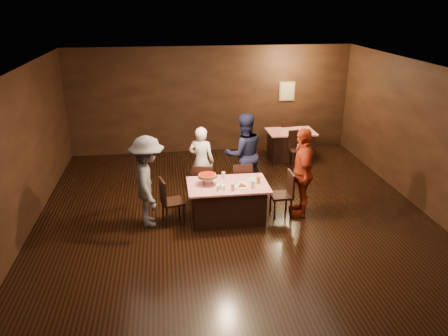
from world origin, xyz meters
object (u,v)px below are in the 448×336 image
at_px(diner_white_jacket, 201,161).
at_px(diner_navy_hoodie, 244,154).
at_px(diner_grey_knit, 148,182).
at_px(back_table, 290,144).
at_px(chair_far_right, 241,182).
at_px(glass_back, 223,175).
at_px(pizza_stand, 207,176).
at_px(glass_amber, 258,180).
at_px(chair_back_near, 298,149).
at_px(chair_end_left, 173,201).
at_px(chair_far_left, 205,184).
at_px(glass_front_left, 233,187).
at_px(main_table, 228,202).
at_px(chair_end_right, 281,194).
at_px(diner_red_shirt, 302,172).
at_px(glass_front_right, 253,185).
at_px(plate_empty, 254,179).
at_px(chair_back_far, 285,135).

relative_size(diner_white_jacket, diner_navy_hoodie, 0.85).
bearing_deg(diner_grey_knit, back_table, -54.04).
relative_size(chair_far_right, glass_back, 6.79).
relative_size(back_table, pizza_stand, 3.42).
height_order(diner_grey_knit, glass_amber, diner_grey_knit).
bearing_deg(chair_back_near, chair_end_left, -144.56).
height_order(chair_far_left, glass_amber, chair_far_left).
height_order(chair_far_left, glass_front_left, chair_far_left).
xyz_separation_m(diner_navy_hoodie, glass_front_left, (-0.49, -1.53, -0.10)).
xyz_separation_m(main_table, glass_front_left, (0.05, -0.30, 0.46)).
xyz_separation_m(back_table, chair_end_left, (-3.36, -3.41, 0.09)).
distance_m(chair_far_right, chair_back_near, 2.70).
bearing_deg(diner_grey_knit, diner_navy_hoodie, -65.35).
height_order(chair_far_left, chair_end_right, same).
bearing_deg(diner_grey_knit, main_table, -95.89).
xyz_separation_m(chair_far_right, glass_amber, (0.20, -0.80, 0.37)).
distance_m(glass_front_left, glass_amber, 0.60).
distance_m(main_table, diner_navy_hoodie, 1.46).
height_order(back_table, chair_back_near, chair_back_near).
bearing_deg(pizza_stand, diner_red_shirt, -0.40).
distance_m(chair_end_left, glass_front_right, 1.61).
xyz_separation_m(chair_end_right, diner_grey_knit, (-2.66, 0.00, 0.43)).
distance_m(chair_far_left, glass_back, 0.68).
bearing_deg(diner_red_shirt, chair_back_near, 176.45).
bearing_deg(chair_back_near, glass_amber, -124.48).
xyz_separation_m(chair_end_right, chair_back_near, (1.16, 2.71, 0.00)).
relative_size(chair_far_left, diner_navy_hoodie, 0.50).
bearing_deg(glass_front_left, glass_back, 99.46).
height_order(diner_red_shirt, plate_empty, diner_red_shirt).
distance_m(chair_end_left, chair_back_far, 5.23).
relative_size(glass_front_left, glass_front_right, 1.00).
height_order(back_table, chair_far_left, chair_far_left).
relative_size(plate_empty, glass_front_right, 1.79).
bearing_deg(main_table, chair_back_far, 60.56).
relative_size(diner_red_shirt, glass_front_left, 13.26).
bearing_deg(back_table, glass_front_left, -120.82).
xyz_separation_m(pizza_stand, plate_empty, (0.95, 0.10, -0.17)).
xyz_separation_m(diner_red_shirt, pizza_stand, (-1.93, 0.01, 0.02)).
relative_size(chair_end_left, diner_white_jacket, 0.59).
bearing_deg(chair_far_right, chair_end_left, 26.10).
height_order(chair_far_right, glass_back, chair_far_right).
bearing_deg(chair_back_far, pizza_stand, 47.74).
height_order(diner_white_jacket, glass_back, diner_white_jacket).
bearing_deg(glass_front_left, chair_far_left, 113.20).
height_order(diner_navy_hoodie, diner_grey_knit, diner_navy_hoodie).
height_order(chair_far_left, plate_empty, chair_far_left).
bearing_deg(glass_back, diner_navy_hoodie, 57.66).
xyz_separation_m(diner_grey_knit, glass_front_right, (2.01, -0.25, -0.07)).
xyz_separation_m(chair_back_near, diner_grey_knit, (-3.82, -2.70, 0.43)).
distance_m(glass_amber, glass_back, 0.74).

